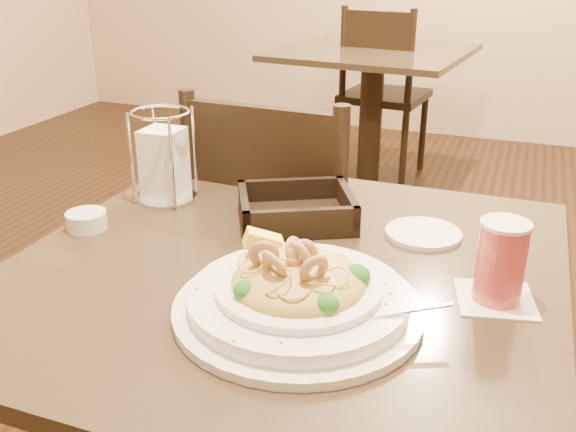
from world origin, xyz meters
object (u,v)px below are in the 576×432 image
(drink_glass, at_px, (501,262))
(napkin_caddy, at_px, (164,162))
(main_table, at_px, (284,376))
(side_plate, at_px, (423,233))
(background_table, at_px, (372,94))
(pasta_bowl, at_px, (298,292))
(dining_chair_far, at_px, (382,89))
(butter_ramekin, at_px, (87,220))
(dining_chair_near, at_px, (286,257))
(bread_basket, at_px, (296,212))

(drink_glass, relative_size, napkin_caddy, 0.71)
(main_table, height_order, side_plate, side_plate)
(main_table, relative_size, background_table, 0.91)
(pasta_bowl, bearing_deg, background_table, 101.06)
(main_table, distance_m, dining_chair_far, 2.53)
(drink_glass, xyz_separation_m, napkin_caddy, (-0.68, 0.19, 0.02))
(napkin_caddy, distance_m, butter_ramekin, 0.21)
(background_table, height_order, drink_glass, drink_glass)
(background_table, distance_m, pasta_bowl, 2.54)
(napkin_caddy, height_order, butter_ramekin, napkin_caddy)
(dining_chair_near, height_order, side_plate, dining_chair_near)
(pasta_bowl, bearing_deg, side_plate, 69.11)
(bread_basket, relative_size, butter_ramekin, 3.59)
(drink_glass, relative_size, butter_ramekin, 1.80)
(dining_chair_near, distance_m, butter_ramekin, 0.56)
(dining_chair_near, height_order, dining_chair_far, same)
(bread_basket, relative_size, side_plate, 1.93)
(pasta_bowl, bearing_deg, bread_basket, 110.41)
(main_table, height_order, napkin_caddy, napkin_caddy)
(main_table, xyz_separation_m, butter_ramekin, (-0.40, 0.01, 0.25))
(dining_chair_far, xyz_separation_m, pasta_bowl, (0.46, -2.63, 0.26))
(main_table, height_order, dining_chair_near, dining_chair_near)
(background_table, bearing_deg, main_table, -80.05)
(main_table, relative_size, drink_glass, 6.64)
(butter_ramekin, bearing_deg, bread_basket, 25.05)
(drink_glass, height_order, side_plate, drink_glass)
(dining_chair_near, height_order, drink_glass, dining_chair_near)
(main_table, bearing_deg, butter_ramekin, 179.28)
(dining_chair_far, relative_size, side_plate, 6.66)
(dining_chair_far, height_order, drink_glass, dining_chair_far)
(bread_basket, relative_size, napkin_caddy, 1.41)
(main_table, xyz_separation_m, dining_chair_far, (-0.39, 2.50, -0.00))
(dining_chair_near, height_order, bread_basket, dining_chair_near)
(background_table, distance_m, butter_ramekin, 2.35)
(dining_chair_far, height_order, napkin_caddy, dining_chair_far)
(background_table, distance_m, drink_glass, 2.48)
(dining_chair_near, xyz_separation_m, pasta_bowl, (0.24, -0.59, 0.26))
(dining_chair_near, distance_m, side_plate, 0.51)
(drink_glass, bearing_deg, main_table, -179.40)
(side_plate, bearing_deg, bread_basket, -174.26)
(side_plate, xyz_separation_m, butter_ramekin, (-0.60, -0.19, 0.01))
(background_table, xyz_separation_m, bread_basket, (0.37, -2.17, 0.25))
(main_table, relative_size, dining_chair_far, 0.97)
(napkin_caddy, xyz_separation_m, side_plate, (0.54, 0.01, -0.08))
(dining_chair_far, xyz_separation_m, drink_glass, (0.73, -2.50, 0.29))
(pasta_bowl, xyz_separation_m, napkin_caddy, (-0.41, 0.32, 0.05))
(background_table, xyz_separation_m, dining_chair_far, (0.02, 0.15, -0.00))
(napkin_caddy, bearing_deg, background_table, 92.00)
(main_table, xyz_separation_m, pasta_bowl, (0.07, -0.13, 0.26))
(napkin_caddy, bearing_deg, side_plate, 0.84)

